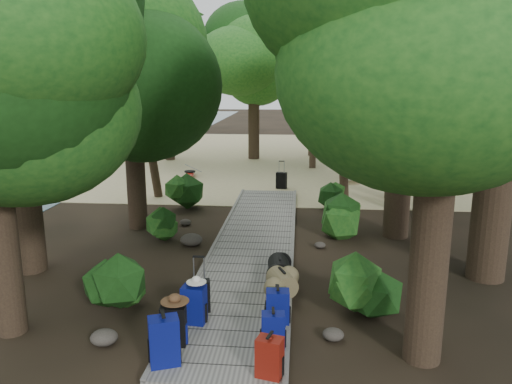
# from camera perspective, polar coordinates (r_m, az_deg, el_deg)

# --- Properties ---
(ground) EXTENTS (120.00, 120.00, 0.00)m
(ground) POSITION_cam_1_polar(r_m,az_deg,el_deg) (11.65, -0.67, -7.91)
(ground) COLOR #2E2217
(ground) RESTS_ON ground
(sand_beach) EXTENTS (40.00, 22.00, 0.02)m
(sand_beach) POSITION_cam_1_polar(r_m,az_deg,el_deg) (27.18, 2.68, 4.05)
(sand_beach) COLOR #CFC28C
(sand_beach) RESTS_ON ground
(boardwalk) EXTENTS (2.00, 12.00, 0.12)m
(boardwalk) POSITION_cam_1_polar(r_m,az_deg,el_deg) (12.56, -0.21, -6.06)
(boardwalk) COLOR gray
(boardwalk) RESTS_ON ground
(backpack_left_a) EXTENTS (0.50, 0.43, 0.79)m
(backpack_left_a) POSITION_cam_1_polar(r_m,az_deg,el_deg) (7.49, -10.47, -16.15)
(backpack_left_a) COLOR #060D6F
(backpack_left_a) RESTS_ON boardwalk
(backpack_left_b) EXTENTS (0.41, 0.31, 0.70)m
(backpack_left_b) POSITION_cam_1_polar(r_m,az_deg,el_deg) (7.98, -9.42, -14.54)
(backpack_left_b) COLOR black
(backpack_left_b) RESTS_ON boardwalk
(backpack_left_c) EXTENTS (0.41, 0.32, 0.72)m
(backpack_left_c) POSITION_cam_1_polar(r_m,az_deg,el_deg) (8.57, -7.10, -12.43)
(backpack_left_c) COLOR #060D6F
(backpack_left_c) RESTS_ON boardwalk
(backpack_right_a) EXTENTS (0.40, 0.33, 0.63)m
(backpack_right_a) POSITION_cam_1_polar(r_m,az_deg,el_deg) (7.16, 1.57, -18.14)
(backpack_right_a) COLOR maroon
(backpack_right_a) RESTS_ON boardwalk
(backpack_right_b) EXTENTS (0.37, 0.27, 0.63)m
(backpack_right_b) POSITION_cam_1_polar(r_m,az_deg,el_deg) (7.79, 1.97, -15.38)
(backpack_right_b) COLOR #060D6F
(backpack_right_b) RESTS_ON boardwalk
(backpack_right_c) EXTENTS (0.40, 0.30, 0.65)m
(backpack_right_c) POSITION_cam_1_polar(r_m,az_deg,el_deg) (8.49, 2.49, -12.82)
(backpack_right_c) COLOR #060D6F
(backpack_right_c) RESTS_ON boardwalk
(backpack_right_d) EXTENTS (0.36, 0.27, 0.52)m
(backpack_right_d) POSITION_cam_1_polar(r_m,az_deg,el_deg) (8.80, 2.36, -12.31)
(backpack_right_d) COLOR #2D3814
(backpack_right_d) RESTS_ON boardwalk
(duffel_right_khaki) EXTENTS (0.65, 0.76, 0.43)m
(duffel_right_khaki) POSITION_cam_1_polar(r_m,az_deg,el_deg) (9.67, 2.98, -10.24)
(duffel_right_khaki) COLOR olive
(duffel_right_khaki) RESTS_ON boardwalk
(duffel_right_black) EXTENTS (0.51, 0.75, 0.44)m
(duffel_right_black) POSITION_cam_1_polar(r_m,az_deg,el_deg) (10.31, 2.67, -8.70)
(duffel_right_black) COLOR black
(duffel_right_black) RESTS_ON boardwalk
(suitcase_on_boardwalk) EXTENTS (0.40, 0.28, 0.57)m
(suitcase_on_boardwalk) POSITION_cam_1_polar(r_m,az_deg,el_deg) (8.98, -6.46, -11.70)
(suitcase_on_boardwalk) COLOR black
(suitcase_on_boardwalk) RESTS_ON boardwalk
(lone_suitcase_on_sand) EXTENTS (0.43, 0.30, 0.62)m
(lone_suitcase_on_sand) POSITION_cam_1_polar(r_m,az_deg,el_deg) (19.12, 2.93, 1.33)
(lone_suitcase_on_sand) COLOR black
(lone_suitcase_on_sand) RESTS_ON sand_beach
(hat_brown) EXTENTS (0.43, 0.43, 0.13)m
(hat_brown) POSITION_cam_1_polar(r_m,az_deg,el_deg) (7.80, -9.28, -11.82)
(hat_brown) COLOR #51351E
(hat_brown) RESTS_ON backpack_left_b
(hat_white) EXTENTS (0.33, 0.33, 0.11)m
(hat_white) POSITION_cam_1_polar(r_m,az_deg,el_deg) (8.40, -6.84, -9.86)
(hat_white) COLOR silver
(hat_white) RESTS_ON backpack_left_c
(kayak) EXTENTS (1.13, 3.47, 0.34)m
(kayak) POSITION_cam_1_polar(r_m,az_deg,el_deg) (21.60, -7.57, 2.18)
(kayak) COLOR #AF1B0F
(kayak) RESTS_ON sand_beach
(sun_lounger) EXTENTS (0.89, 2.09, 0.65)m
(sun_lounger) POSITION_cam_1_polar(r_m,az_deg,el_deg) (20.81, 10.98, 2.09)
(sun_lounger) COLOR silver
(sun_lounger) RESTS_ON sand_beach
(tree_right_a) EXTENTS (4.74, 4.74, 7.89)m
(tree_right_a) POSITION_cam_1_polar(r_m,az_deg,el_deg) (7.21, 20.54, 10.67)
(tree_right_a) COLOR black
(tree_right_a) RESTS_ON ground
(tree_right_c) EXTENTS (5.51, 5.51, 9.54)m
(tree_right_c) POSITION_cam_1_polar(r_m,az_deg,el_deg) (13.35, 16.85, 15.06)
(tree_right_c) COLOR black
(tree_right_c) RESTS_ON ground
(tree_right_d) EXTENTS (5.25, 5.25, 9.63)m
(tree_right_d) POSITION_cam_1_polar(r_m,az_deg,el_deg) (15.34, 20.71, 14.60)
(tree_right_d) COLOR black
(tree_right_d) RESTS_ON ground
(tree_right_e) EXTENTS (5.15, 5.15, 9.27)m
(tree_right_e) POSITION_cam_1_polar(r_m,az_deg,el_deg) (17.70, 16.34, 13.95)
(tree_right_e) COLOR black
(tree_right_e) RESTS_ON ground
(tree_right_f) EXTENTS (5.27, 5.27, 9.41)m
(tree_right_f) POSITION_cam_1_polar(r_m,az_deg,el_deg) (21.25, 20.26, 13.59)
(tree_right_f) COLOR black
(tree_right_f) RESTS_ON ground
(tree_left_b) EXTENTS (5.28, 5.28, 9.50)m
(tree_left_b) POSITION_cam_1_polar(r_m,az_deg,el_deg) (11.50, -26.43, 14.67)
(tree_left_b) COLOR black
(tree_left_b) RESTS_ON ground
(tree_left_c) EXTENTS (4.34, 4.34, 7.55)m
(tree_left_c) POSITION_cam_1_polar(r_m,az_deg,el_deg) (14.03, -14.07, 11.00)
(tree_left_c) COLOR black
(tree_left_c) RESTS_ON ground
(tree_back_a) EXTENTS (4.84, 4.84, 8.38)m
(tree_back_a) POSITION_cam_1_polar(r_m,az_deg,el_deg) (26.15, -0.26, 12.92)
(tree_back_a) COLOR black
(tree_back_a) RESTS_ON ground
(tree_back_b) EXTENTS (5.26, 5.26, 9.40)m
(tree_back_b) POSITION_cam_1_polar(r_m,az_deg,el_deg) (27.42, 6.91, 13.88)
(tree_back_b) COLOR black
(tree_back_b) RESTS_ON ground
(tree_back_c) EXTENTS (5.09, 5.09, 9.16)m
(tree_back_c) POSITION_cam_1_polar(r_m,az_deg,el_deg) (26.79, 14.76, 13.35)
(tree_back_c) COLOR black
(tree_back_c) RESTS_ON ground
(tree_back_d) EXTENTS (4.26, 4.26, 7.10)m
(tree_back_d) POSITION_cam_1_polar(r_m,az_deg,el_deg) (26.16, -10.06, 11.32)
(tree_back_d) COLOR black
(tree_back_d) RESTS_ON ground
(palm_right_a) EXTENTS (4.17, 4.17, 7.12)m
(palm_right_a) POSITION_cam_1_polar(r_m,az_deg,el_deg) (17.31, 10.88, 10.70)
(palm_right_a) COLOR #1B4413
(palm_right_a) RESTS_ON ground
(palm_right_b) EXTENTS (4.37, 4.37, 8.43)m
(palm_right_b) POSITION_cam_1_polar(r_m,az_deg,el_deg) (22.14, 15.58, 12.56)
(palm_right_b) COLOR #1B4413
(palm_right_b) RESTS_ON ground
(palm_right_c) EXTENTS (4.28, 4.28, 6.80)m
(palm_right_c) POSITION_cam_1_polar(r_m,az_deg,el_deg) (23.66, 7.23, 10.93)
(palm_right_c) COLOR #1B4413
(palm_right_c) RESTS_ON ground
(palm_left_a) EXTENTS (4.10, 4.10, 6.52)m
(palm_left_a) POSITION_cam_1_polar(r_m,az_deg,el_deg) (17.76, -12.30, 9.71)
(palm_left_a) COLOR #1B4413
(palm_left_a) RESTS_ON ground
(rock_left_a) EXTENTS (0.44, 0.39, 0.24)m
(rock_left_a) POSITION_cam_1_polar(r_m,az_deg,el_deg) (8.56, -16.98, -15.60)
(rock_left_a) COLOR #4C473F
(rock_left_a) RESTS_ON ground
(rock_left_b) EXTENTS (0.31, 0.28, 0.17)m
(rock_left_b) POSITION_cam_1_polar(r_m,az_deg,el_deg) (10.54, -17.21, -10.30)
(rock_left_b) COLOR #4C473F
(rock_left_b) RESTS_ON ground
(rock_left_c) EXTENTS (0.56, 0.50, 0.31)m
(rock_left_c) POSITION_cam_1_polar(r_m,az_deg,el_deg) (12.76, -7.40, -5.43)
(rock_left_c) COLOR #4C473F
(rock_left_c) RESTS_ON ground
(rock_left_d) EXTENTS (0.33, 0.30, 0.18)m
(rock_left_d) POSITION_cam_1_polar(r_m,az_deg,el_deg) (14.53, -8.07, -3.44)
(rock_left_d) COLOR #4C473F
(rock_left_d) RESTS_ON ground
(rock_right_a) EXTENTS (0.35, 0.31, 0.19)m
(rock_right_a) POSITION_cam_1_polar(r_m,az_deg,el_deg) (8.44, 8.82, -15.79)
(rock_right_a) COLOR #4C473F
(rock_right_a) RESTS_ON ground
(rock_right_b) EXTENTS (0.41, 0.37, 0.23)m
(rock_right_b) POSITION_cam_1_polar(r_m,az_deg,el_deg) (10.35, 14.26, -10.38)
(rock_right_b) COLOR #4C473F
(rock_right_b) RESTS_ON ground
(rock_right_c) EXTENTS (0.28, 0.25, 0.15)m
(rock_right_c) POSITION_cam_1_polar(r_m,az_deg,el_deg) (12.60, 7.32, -6.03)
(rock_right_c) COLOR #4C473F
(rock_right_c) RESTS_ON ground
(shrub_left_a) EXTENTS (1.09, 1.09, 0.98)m
(shrub_left_a) POSITION_cam_1_polar(r_m,az_deg,el_deg) (9.44, -15.82, -10.30)
(shrub_left_a) COLOR #154816
(shrub_left_a) RESTS_ON ground
(shrub_left_b) EXTENTS (0.98, 0.98, 0.88)m
(shrub_left_b) POSITION_cam_1_polar(r_m,az_deg,el_deg) (13.11, -10.23, -3.70)
(shrub_left_b) COLOR #154816
(shrub_left_b) RESTS_ON ground
(shrub_left_c) EXTENTS (1.27, 1.27, 1.15)m
(shrub_left_c) POSITION_cam_1_polar(r_m,az_deg,el_deg) (16.30, -8.22, 0.09)
(shrub_left_c) COLOR #154816
(shrub_left_c) RESTS_ON ground
(shrub_right_a) EXTENTS (1.14, 1.14, 1.03)m
(shrub_right_a) POSITION_cam_1_polar(r_m,az_deg,el_deg) (9.14, 12.34, -10.73)
(shrub_right_a) COLOR #154816
(shrub_right_a) RESTS_ON ground
(shrub_right_b) EXTENTS (1.28, 1.28, 1.15)m
(shrub_right_b) POSITION_cam_1_polar(r_m,az_deg,el_deg) (13.43, 9.77, -2.70)
(shrub_right_b) COLOR #154816
(shrub_right_b) RESTS_ON ground
(shrub_right_c) EXTENTS (0.89, 0.89, 0.81)m
(shrub_right_c) POSITION_cam_1_polar(r_m,az_deg,el_deg) (16.45, 8.71, -0.43)
(shrub_right_c) COLOR #154816
(shrub_right_c) RESTS_ON ground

